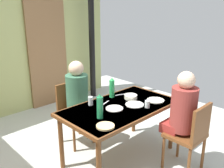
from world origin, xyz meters
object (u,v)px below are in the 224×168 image
(person_near_diner, at_px, (183,108))
(dining_table, at_px, (120,111))
(water_bottle_green_far, at_px, (112,88))
(person_far_diner, at_px, (78,93))
(water_bottle_green_near, at_px, (100,107))
(serving_bowl_center, at_px, (131,97))
(chair_near_diner, at_px, (191,134))
(chair_far_diner, at_px, (73,109))

(person_near_diner, bearing_deg, dining_table, 121.38)
(person_near_diner, distance_m, water_bottle_green_far, 0.96)
(person_far_diner, height_order, water_bottle_green_near, person_far_diner)
(person_far_diner, relative_size, water_bottle_green_far, 2.80)
(water_bottle_green_near, distance_m, water_bottle_green_far, 0.66)
(person_far_diner, height_order, serving_bowl_center, person_far_diner)
(person_near_diner, bearing_deg, person_far_diner, 114.17)
(person_near_diner, relative_size, water_bottle_green_far, 2.80)
(dining_table, xyz_separation_m, person_far_diner, (-0.18, 0.63, 0.13))
(water_bottle_green_far, bearing_deg, serving_bowl_center, -58.79)
(chair_near_diner, distance_m, person_far_diner, 1.53)
(dining_table, relative_size, person_far_diner, 1.91)
(chair_near_diner, distance_m, water_bottle_green_far, 1.15)
(dining_table, bearing_deg, serving_bowl_center, 15.35)
(person_far_diner, height_order, water_bottle_green_far, person_far_diner)
(chair_far_diner, distance_m, water_bottle_green_near, 0.94)
(water_bottle_green_near, bearing_deg, person_far_diner, 72.31)
(chair_near_diner, xyz_separation_m, water_bottle_green_near, (-0.79, 0.69, 0.36))
(person_near_diner, height_order, person_far_diner, same)
(person_near_diner, bearing_deg, chair_far_diner, 112.04)
(dining_table, distance_m, chair_near_diner, 0.87)
(person_near_diner, bearing_deg, water_bottle_green_near, 144.98)
(person_near_diner, distance_m, person_far_diner, 1.38)
(dining_table, xyz_separation_m, water_bottle_green_near, (-0.40, -0.08, 0.20))
(dining_table, relative_size, serving_bowl_center, 8.63)
(chair_far_diner, xyz_separation_m, person_near_diner, (0.56, -1.39, 0.28))
(water_bottle_green_near, xyz_separation_m, water_bottle_green_far, (0.54, 0.37, -0.00))
(person_far_diner, bearing_deg, person_near_diner, 114.17)
(chair_far_diner, relative_size, water_bottle_green_far, 3.17)
(chair_far_diner, bearing_deg, serving_bowl_center, 123.42)
(person_far_diner, bearing_deg, water_bottle_green_far, 134.07)
(chair_near_diner, height_order, person_far_diner, person_far_diner)
(serving_bowl_center, bearing_deg, water_bottle_green_far, 121.21)
(dining_table, height_order, chair_far_diner, chair_far_diner)
(chair_far_diner, bearing_deg, person_far_diner, 90.00)
(chair_near_diner, relative_size, water_bottle_green_far, 3.17)
(chair_far_diner, bearing_deg, water_bottle_green_far, 124.43)
(person_near_diner, distance_m, serving_bowl_center, 0.71)
(dining_table, bearing_deg, water_bottle_green_far, 64.70)
(chair_near_diner, height_order, person_near_diner, person_near_diner)
(chair_near_diner, bearing_deg, chair_far_diner, 110.24)
(dining_table, height_order, person_far_diner, person_far_diner)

